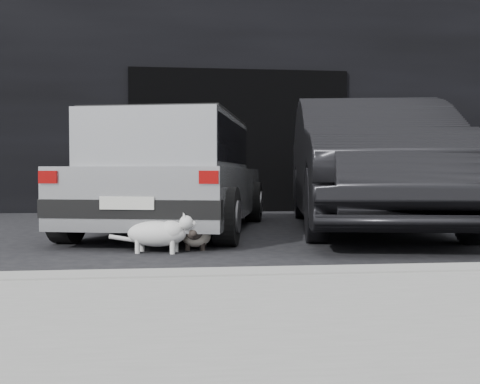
{
  "coord_description": "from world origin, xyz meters",
  "views": [
    {
      "loc": [
        -0.04,
        -5.76,
        0.7
      ],
      "look_at": [
        0.5,
        -0.74,
        0.53
      ],
      "focal_mm": 40.0,
      "sensor_mm": 36.0,
      "label": 1
    }
  ],
  "objects": [
    {
      "name": "ground",
      "position": [
        0.0,
        0.0,
        0.0
      ],
      "size": [
        80.0,
        80.0,
        0.0
      ],
      "primitive_type": "plane",
      "color": "black",
      "rests_on": "ground"
    },
    {
      "name": "building_facade",
      "position": [
        1.0,
        6.0,
        2.5
      ],
      "size": [
        34.0,
        4.0,
        5.0
      ],
      "primitive_type": "cube",
      "color": "black",
      "rests_on": "ground"
    },
    {
      "name": "garage_opening",
      "position": [
        1.0,
        3.99,
        1.3
      ],
      "size": [
        4.0,
        0.1,
        2.6
      ],
      "primitive_type": "cube",
      "color": "black",
      "rests_on": "ground"
    },
    {
      "name": "curb",
      "position": [
        1.0,
        -2.6,
        0.06
      ],
      "size": [
        18.0,
        0.25,
        0.12
      ],
      "primitive_type": "cube",
      "color": "gray",
      "rests_on": "ground"
    },
    {
      "name": "sidewalk",
      "position": [
        1.0,
        -3.8,
        0.06
      ],
      "size": [
        18.0,
        2.2,
        0.11
      ],
      "primitive_type": "cube",
      "color": "gray",
      "rests_on": "ground"
    },
    {
      "name": "silver_hatchback",
      "position": [
        -0.13,
        0.76,
        0.76
      ],
      "size": [
        2.52,
        4.04,
        1.38
      ],
      "rotation": [
        0.0,
        0.0,
        -0.23
      ],
      "color": "#AFB1B4",
      "rests_on": "ground"
    },
    {
      "name": "second_car",
      "position": [
        2.31,
        0.8,
        0.83
      ],
      "size": [
        2.6,
        5.29,
        1.67
      ],
      "primitive_type": "imported",
      "rotation": [
        0.0,
        0.0,
        -0.17
      ],
      "color": "black",
      "rests_on": "ground"
    },
    {
      "name": "cat_siamese",
      "position": [
        0.08,
        -0.8,
        0.13
      ],
      "size": [
        0.33,
        0.83,
        0.28
      ],
      "rotation": [
        0.0,
        0.0,
        3.04
      ],
      "color": "beige",
      "rests_on": "ground"
    },
    {
      "name": "cat_white",
      "position": [
        -0.24,
        -1.02,
        0.18
      ],
      "size": [
        0.78,
        0.38,
        0.37
      ],
      "rotation": [
        0.0,
        0.0,
        -1.8
      ],
      "color": "silver",
      "rests_on": "ground"
    }
  ]
}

